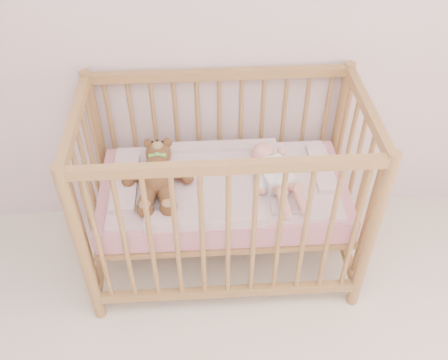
{
  "coord_description": "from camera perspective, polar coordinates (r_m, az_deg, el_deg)",
  "views": [
    {
      "loc": [
        -0.07,
        -0.21,
        2.23
      ],
      "look_at": [
        0.03,
        1.55,
        0.62
      ],
      "focal_mm": 40.0,
      "sensor_mm": 36.0,
      "label": 1
    }
  ],
  "objects": [
    {
      "name": "mattress",
      "position": [
        2.51,
        -0.07,
        -1.51
      ],
      "size": [
        1.22,
        0.62,
        0.13
      ],
      "primitive_type": "cube",
      "color": "pink",
      "rests_on": "crib"
    },
    {
      "name": "blanket",
      "position": [
        2.46,
        -0.07,
        -0.25
      ],
      "size": [
        1.1,
        0.58,
        0.06
      ],
      "primitive_type": null,
      "color": "#D3919D",
      "rests_on": "mattress"
    },
    {
      "name": "baby",
      "position": [
        2.42,
        5.82,
        0.98
      ],
      "size": [
        0.38,
        0.57,
        0.12
      ],
      "primitive_type": null,
      "rotation": [
        0.0,
        0.0,
        0.26
      ],
      "color": "white",
      "rests_on": "blanket"
    },
    {
      "name": "teddy_bear",
      "position": [
        2.4,
        -7.63,
        0.62
      ],
      "size": [
        0.37,
        0.51,
        0.14
      ],
      "primitive_type": null,
      "rotation": [
        0.0,
        0.0,
        0.01
      ],
      "color": "brown",
      "rests_on": "blanket"
    },
    {
      "name": "crib",
      "position": [
        2.5,
        -0.07,
        -1.26
      ],
      "size": [
        1.36,
        0.76,
        1.0
      ],
      "primitive_type": null,
      "color": "#B2874B",
      "rests_on": "floor"
    }
  ]
}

